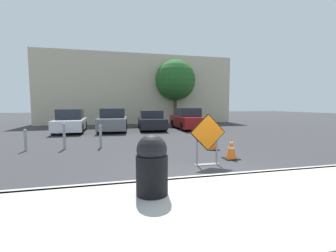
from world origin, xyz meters
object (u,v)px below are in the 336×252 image
object	(u,v)px
bollard_nearest	(101,136)
parked_car_fourth	(188,119)
bollard_third	(25,139)
parked_car_nearest	(71,122)
bollard_second	(64,136)
traffic_cone_second	(213,143)
road_closed_sign	(208,137)
parked_car_third	(151,121)
parked_car_second	(113,121)
trash_bin	(152,164)
traffic_cone_nearest	(231,148)

from	to	relation	value
bollard_nearest	parked_car_fourth	bearing A→B (deg)	47.04
bollard_nearest	bollard_third	size ratio (longest dim) A/B	1.13
parked_car_nearest	bollard_second	size ratio (longest dim) A/B	3.84
traffic_cone_second	bollard_nearest	bearing A→B (deg)	161.25
road_closed_sign	parked_car_third	size ratio (longest dim) A/B	0.34
traffic_cone_second	parked_car_second	size ratio (longest dim) A/B	0.13
road_closed_sign	parked_car_second	xyz separation A→B (m)	(-2.78, 10.16, -0.13)
road_closed_sign	trash_bin	bearing A→B (deg)	-133.74
parked_car_nearest	parked_car_fourth	bearing A→B (deg)	179.80
road_closed_sign	trash_bin	size ratio (longest dim) A/B	1.38
parked_car_third	parked_car_nearest	bearing A→B (deg)	9.08
parked_car_fourth	trash_bin	size ratio (longest dim) A/B	3.87
parked_car_fourth	trash_bin	bearing A→B (deg)	69.40
bollard_third	parked_car_fourth	bearing A→B (deg)	36.17
parked_car_second	parked_car_fourth	world-z (taller)	parked_car_fourth
traffic_cone_second	trash_bin	distance (m)	5.42
road_closed_sign	parked_car_fourth	size ratio (longest dim) A/B	0.36
road_closed_sign	parked_car_fourth	bearing A→B (deg)	74.65
parked_car_third	trash_bin	distance (m)	12.87
bollard_nearest	bollard_second	size ratio (longest dim) A/B	0.91
traffic_cone_second	parked_car_fourth	distance (m)	8.27
road_closed_sign	parked_car_third	xyz separation A→B (m)	(0.02, 10.55, -0.20)
road_closed_sign	parked_car_fourth	distance (m)	10.65
parked_car_nearest	bollard_nearest	world-z (taller)	parked_car_nearest
parked_car_second	parked_car_fourth	xyz separation A→B (m)	(5.60, 0.11, -0.01)
parked_car_second	bollard_nearest	world-z (taller)	parked_car_second
road_closed_sign	parked_car_nearest	world-z (taller)	road_closed_sign
trash_bin	bollard_nearest	xyz separation A→B (m)	(-1.24, 5.85, -0.19)
parked_car_fourth	traffic_cone_second	bearing A→B (deg)	79.42
bollard_second	traffic_cone_nearest	bearing A→B (deg)	-28.35
trash_bin	bollard_nearest	distance (m)	5.98
parked_car_third	bollard_second	xyz separation A→B (m)	(-4.76, -6.85, -0.09)
traffic_cone_nearest	parked_car_second	world-z (taller)	parked_car_second
road_closed_sign	parked_car_nearest	xyz separation A→B (m)	(-5.59, 10.02, -0.16)
parked_car_second	bollard_nearest	distance (m)	6.49
traffic_cone_nearest	bollard_nearest	bearing A→B (deg)	144.43
road_closed_sign	bollard_second	world-z (taller)	road_closed_sign
traffic_cone_nearest	parked_car_third	xyz separation A→B (m)	(-1.08, 10.00, 0.29)
road_closed_sign	bollard_third	size ratio (longest dim) A/B	1.79
parked_car_third	trash_bin	bearing A→B (deg)	84.43
traffic_cone_second	bollard_second	xyz separation A→B (m)	(-5.92, 1.52, 0.29)
traffic_cone_nearest	bollard_second	size ratio (longest dim) A/B	0.72
traffic_cone_second	parked_car_nearest	xyz separation A→B (m)	(-6.77, 7.85, 0.42)
traffic_cone_second	parked_car_second	world-z (taller)	parked_car_second
traffic_cone_second	bollard_second	size ratio (longest dim) A/B	0.54
traffic_cone_second	trash_bin	size ratio (longest dim) A/B	0.52
traffic_cone_nearest	parked_car_second	xyz separation A→B (m)	(-3.88, 9.62, 0.36)
bollard_nearest	bollard_second	xyz separation A→B (m)	(-1.43, 0.00, 0.05)
bollard_second	bollard_nearest	bearing A→B (deg)	0.00
parked_car_third	road_closed_sign	bearing A→B (deg)	93.62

